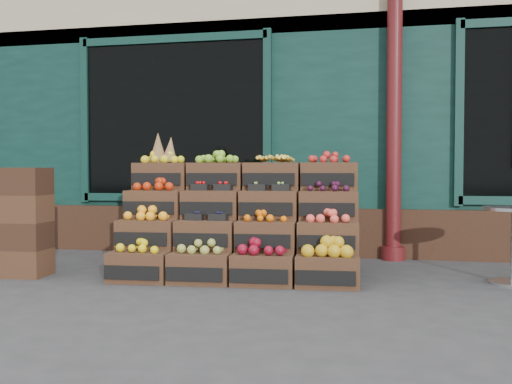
# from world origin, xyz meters

# --- Properties ---
(ground) EXTENTS (60.00, 60.00, 0.00)m
(ground) POSITION_xyz_m (0.00, 0.00, 0.00)
(ground) COLOR #373739
(ground) RESTS_ON ground
(shop_facade) EXTENTS (12.00, 6.24, 4.80)m
(shop_facade) POSITION_xyz_m (0.00, 5.11, 2.40)
(shop_facade) COLOR #0D2E28
(shop_facade) RESTS_ON ground
(crate_display) EXTENTS (2.43, 1.28, 1.48)m
(crate_display) POSITION_xyz_m (-0.37, 0.72, 0.46)
(crate_display) COLOR #442A1A
(crate_display) RESTS_ON ground
(spare_crates) EXTENTS (0.57, 0.41, 1.10)m
(spare_crates) POSITION_xyz_m (-2.53, 0.21, 0.55)
(spare_crates) COLOR #442A1A
(spare_crates) RESTS_ON ground
(shopkeeper) EXTENTS (0.83, 0.70, 1.94)m
(shopkeeper) POSITION_xyz_m (-1.86, 2.82, 0.97)
(shopkeeper) COLOR #134519
(shopkeeper) RESTS_ON ground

